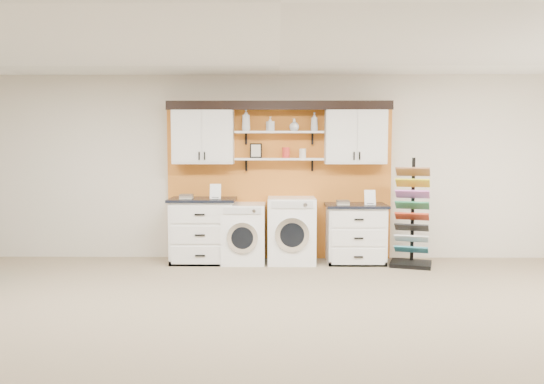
{
  "coord_description": "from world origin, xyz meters",
  "views": [
    {
      "loc": [
        -0.02,
        -4.12,
        1.71
      ],
      "look_at": [
        -0.09,
        2.3,
        1.16
      ],
      "focal_mm": 35.0,
      "sensor_mm": 36.0,
      "label": 1
    }
  ],
  "objects_px": {
    "base_cabinet_left": "(203,230)",
    "washer": "(244,233)",
    "dryer": "(291,230)",
    "base_cabinet_right": "(356,233)",
    "sample_rack": "(412,231)"
  },
  "relations": [
    {
      "from": "base_cabinet_right",
      "to": "dryer",
      "type": "bearing_deg",
      "value": -179.79
    },
    {
      "from": "base_cabinet_right",
      "to": "base_cabinet_left",
      "type": "bearing_deg",
      "value": -180.0
    },
    {
      "from": "washer",
      "to": "dryer",
      "type": "height_order",
      "value": "dryer"
    },
    {
      "from": "base_cabinet_left",
      "to": "base_cabinet_right",
      "type": "relative_size",
      "value": 1.1
    },
    {
      "from": "base_cabinet_left",
      "to": "washer",
      "type": "xyz_separation_m",
      "value": [
        0.61,
        -0.0,
        -0.04
      ]
    },
    {
      "from": "base_cabinet_right",
      "to": "sample_rack",
      "type": "bearing_deg",
      "value": -14.0
    },
    {
      "from": "base_cabinet_right",
      "to": "dryer",
      "type": "xyz_separation_m",
      "value": [
        -0.95,
        -0.0,
        0.05
      ]
    },
    {
      "from": "base_cabinet_right",
      "to": "dryer",
      "type": "height_order",
      "value": "dryer"
    },
    {
      "from": "washer",
      "to": "dryer",
      "type": "bearing_deg",
      "value": -0.0
    },
    {
      "from": "base_cabinet_left",
      "to": "sample_rack",
      "type": "distance_m",
      "value": 3.04
    },
    {
      "from": "dryer",
      "to": "washer",
      "type": "bearing_deg",
      "value": 180.0
    },
    {
      "from": "washer",
      "to": "base_cabinet_left",
      "type": "bearing_deg",
      "value": 179.68
    },
    {
      "from": "washer",
      "to": "dryer",
      "type": "xyz_separation_m",
      "value": [
        0.71,
        -0.0,
        0.05
      ]
    },
    {
      "from": "base_cabinet_left",
      "to": "washer",
      "type": "height_order",
      "value": "base_cabinet_left"
    },
    {
      "from": "washer",
      "to": "dryer",
      "type": "relative_size",
      "value": 0.9
    }
  ]
}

